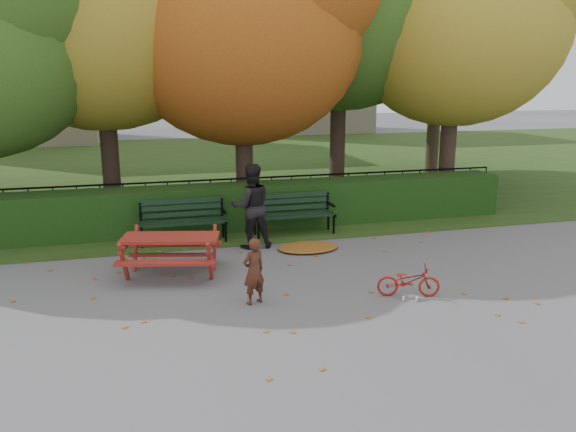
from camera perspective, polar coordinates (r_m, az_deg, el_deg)
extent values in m
plane|color=slate|center=(8.79, 0.17, -8.50)|extent=(90.00, 90.00, 0.00)
plane|color=#203815|center=(22.21, -9.49, 4.95)|extent=(90.00, 90.00, 0.00)
cube|color=beige|center=(37.36, 0.65, 17.85)|extent=(9.00, 6.00, 12.00)
cube|color=black|center=(12.85, -5.16, 0.97)|extent=(13.00, 0.90, 1.00)
cube|color=black|center=(13.72, -5.71, -0.02)|extent=(14.00, 0.04, 0.04)
cube|color=black|center=(13.53, -5.80, 3.76)|extent=(14.00, 0.04, 0.04)
cylinder|color=black|center=(13.48, -18.43, 0.91)|extent=(0.03, 0.03, 1.00)
cylinder|color=black|center=(13.62, -5.75, 1.69)|extent=(0.03, 0.03, 1.00)
cylinder|color=black|center=(14.41, 6.10, 2.34)|extent=(0.03, 0.03, 1.00)
cylinder|color=black|center=(16.00, 17.89, 2.89)|extent=(0.03, 0.03, 1.00)
cylinder|color=#32221C|center=(14.97, -17.66, 6.37)|extent=(0.44, 0.44, 3.15)
ellipsoid|color=olive|center=(14.95, -18.65, 19.29)|extent=(6.40, 6.40, 5.76)
cylinder|color=#32221C|center=(14.43, -4.47, 6.02)|extent=(0.44, 0.44, 2.80)
ellipsoid|color=brown|center=(14.34, -4.70, 17.99)|extent=(6.00, 6.00, 5.40)
cylinder|color=#32221C|center=(16.43, 5.06, 8.18)|extent=(0.44, 0.44, 3.50)
cylinder|color=#32221C|center=(16.28, 15.92, 6.73)|extent=(0.44, 0.44, 2.97)
ellipsoid|color=olive|center=(16.23, 16.69, 17.96)|extent=(5.80, 5.80, 5.22)
cylinder|color=#32221C|center=(20.61, 14.55, 8.43)|extent=(0.44, 0.44, 3.15)
ellipsoid|color=#32581F|center=(20.60, 15.14, 17.81)|extent=(6.00, 6.00, 5.40)
cube|color=black|center=(11.66, -10.50, -0.83)|extent=(1.80, 0.12, 0.04)
cube|color=black|center=(11.84, -10.58, -0.62)|extent=(1.80, 0.12, 0.04)
cube|color=black|center=(12.01, -10.65, -0.41)|extent=(1.80, 0.12, 0.04)
cube|color=black|center=(12.07, -10.71, 0.20)|extent=(1.80, 0.05, 0.10)
cube|color=black|center=(12.04, -10.74, 0.89)|extent=(1.80, 0.05, 0.10)
cube|color=black|center=(12.01, -10.77, 1.50)|extent=(1.80, 0.05, 0.10)
cube|color=black|center=(11.81, -14.68, -0.97)|extent=(0.05, 0.55, 0.06)
cube|color=black|center=(12.02, -14.77, 0.38)|extent=(0.05, 0.05, 0.41)
cylinder|color=black|center=(11.69, -14.61, -2.13)|extent=(0.05, 0.05, 0.44)
cylinder|color=black|center=(12.04, -14.64, -1.68)|extent=(0.05, 0.05, 0.44)
cube|color=black|center=(11.78, -14.74, 0.00)|extent=(0.05, 0.45, 0.04)
cube|color=black|center=(11.94, -6.51, -0.45)|extent=(0.05, 0.55, 0.06)
cube|color=black|center=(12.14, -6.73, 0.88)|extent=(0.05, 0.05, 0.41)
cylinder|color=black|center=(11.81, -6.35, -1.60)|extent=(0.05, 0.05, 0.44)
cylinder|color=black|center=(12.16, -6.61, -1.16)|extent=(0.05, 0.05, 0.44)
cube|color=black|center=(11.91, -6.55, 0.51)|extent=(0.05, 0.45, 0.04)
cube|color=black|center=(12.08, 0.90, -0.09)|extent=(1.80, 0.12, 0.04)
cube|color=black|center=(12.25, 0.67, 0.10)|extent=(1.80, 0.12, 0.04)
cube|color=black|center=(12.42, 0.44, 0.29)|extent=(1.80, 0.12, 0.04)
cube|color=black|center=(12.48, 0.33, 0.88)|extent=(1.80, 0.05, 0.10)
cube|color=black|center=(12.44, 0.33, 1.55)|extent=(1.80, 0.05, 0.10)
cube|color=black|center=(12.42, 0.33, 2.14)|extent=(1.80, 0.05, 0.10)
cube|color=black|center=(12.06, -3.22, -0.24)|extent=(0.05, 0.55, 0.06)
cube|color=black|center=(12.26, -3.50, 1.08)|extent=(0.05, 0.05, 0.41)
cylinder|color=black|center=(11.94, -3.03, -1.37)|extent=(0.05, 0.05, 0.44)
cylinder|color=black|center=(12.28, -3.38, -0.95)|extent=(0.05, 0.05, 0.44)
cube|color=black|center=(12.03, -3.25, 0.71)|extent=(0.05, 0.45, 0.04)
cube|color=black|center=(12.51, 4.42, 0.26)|extent=(0.05, 0.55, 0.06)
cube|color=black|center=(12.71, 4.03, 1.52)|extent=(0.05, 0.05, 0.41)
cylinder|color=black|center=(12.39, 4.68, -0.83)|extent=(0.05, 0.05, 0.44)
cylinder|color=black|center=(12.72, 4.13, -0.44)|extent=(0.05, 0.05, 0.44)
cube|color=black|center=(12.48, 4.40, 1.17)|extent=(0.05, 0.45, 0.04)
cube|color=maroon|center=(9.86, -11.87, -2.18)|extent=(1.75, 1.05, 0.05)
cube|color=maroon|center=(9.43, -12.36, -4.69)|extent=(1.65, 0.61, 0.05)
cube|color=maroon|center=(10.45, -11.28, -2.80)|extent=(1.65, 0.61, 0.05)
cube|color=maroon|center=(9.72, -16.33, -4.59)|extent=(0.16, 0.47, 0.80)
cube|color=maroon|center=(10.48, -15.23, -3.19)|extent=(0.16, 0.47, 0.80)
cube|color=maroon|center=(10.03, -15.85, -2.57)|extent=(0.34, 1.21, 0.05)
cube|color=maroon|center=(9.46, -7.96, -4.66)|extent=(0.16, 0.47, 0.80)
cube|color=maroon|center=(10.23, -7.46, -3.21)|extent=(0.16, 0.47, 0.80)
cube|color=maroon|center=(9.78, -7.74, -2.59)|extent=(0.34, 1.21, 0.05)
cube|color=maroon|center=(9.95, -11.78, -3.89)|extent=(1.43, 0.40, 0.05)
ellipsoid|color=#68380C|center=(11.29, 2.05, -3.19)|extent=(1.37, 1.08, 0.09)
imported|color=#442215|center=(8.50, -3.50, -5.61)|extent=(0.44, 0.37, 1.03)
imported|color=black|center=(11.24, -3.75, 1.01)|extent=(0.84, 0.66, 1.71)
imported|color=maroon|center=(9.04, 12.14, -6.46)|extent=(1.03, 0.62, 0.51)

